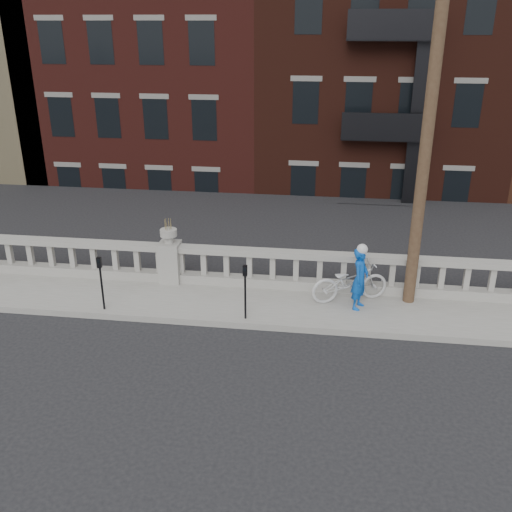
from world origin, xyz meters
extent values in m
plane|color=black|center=(0.00, 0.00, 0.00)|extent=(120.00, 120.00, 0.00)
cube|color=gray|center=(0.00, 3.00, 0.07)|extent=(32.00, 2.20, 0.15)
cube|color=gray|center=(0.00, 3.95, 0.28)|extent=(28.00, 0.34, 0.25)
cube|color=gray|center=(0.00, 3.95, 1.10)|extent=(28.00, 0.34, 0.16)
cube|color=gray|center=(0.00, 3.95, 0.70)|extent=(0.55, 0.55, 1.10)
cylinder|color=gray|center=(0.00, 3.95, 1.35)|extent=(0.24, 0.24, 0.20)
cylinder|color=gray|center=(0.00, 3.95, 1.53)|extent=(0.44, 0.44, 0.18)
cube|color=#605E59|center=(0.00, 4.30, -2.42)|extent=(36.00, 0.50, 5.15)
cube|color=black|center=(0.00, 25.95, -5.25)|extent=(80.00, 44.00, 0.50)
cube|color=#595651|center=(-2.00, 8.45, -3.00)|extent=(16.00, 7.00, 4.00)
cube|color=#461814|center=(-4.00, 19.95, 2.00)|extent=(10.00, 14.00, 14.00)
cube|color=#35150E|center=(6.00, 19.95, 2.75)|extent=(10.00, 14.00, 15.50)
cylinder|color=#422D1E|center=(6.20, 3.60, 5.15)|extent=(0.28, 0.28, 10.00)
cylinder|color=black|center=(-1.18, 2.15, 0.70)|extent=(0.05, 0.05, 1.10)
cube|color=black|center=(-1.18, 2.15, 1.38)|extent=(0.10, 0.08, 0.26)
cube|color=black|center=(-1.18, 2.10, 1.42)|extent=(0.06, 0.01, 0.08)
cylinder|color=black|center=(2.30, 2.15, 0.70)|extent=(0.05, 0.05, 1.10)
cube|color=black|center=(2.30, 2.15, 1.38)|extent=(0.10, 0.08, 0.26)
cube|color=black|center=(2.30, 2.10, 1.42)|extent=(0.06, 0.01, 0.08)
imported|color=silver|center=(4.72, 3.42, 0.66)|extent=(2.06, 1.31, 1.02)
imported|color=#0C4DB9|center=(4.94, 3.06, 0.93)|extent=(0.55, 0.66, 1.55)
camera|label=1|loc=(4.14, -9.54, 6.66)|focal=40.00mm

